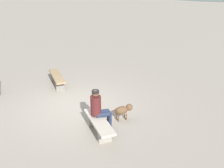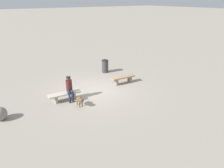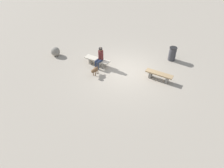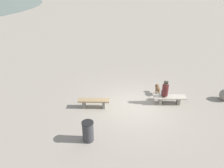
# 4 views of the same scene
# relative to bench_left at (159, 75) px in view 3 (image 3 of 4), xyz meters

# --- Properties ---
(ground) EXTENTS (210.00, 210.00, 0.06)m
(ground) POSITION_rel_bench_left_xyz_m (2.08, 0.01, -0.35)
(ground) COLOR #9E9384
(bench_left) EXTENTS (1.61, 0.49, 0.46)m
(bench_left) POSITION_rel_bench_left_xyz_m (0.00, 0.00, 0.00)
(bench_left) COLOR gray
(bench_left) RESTS_ON ground
(bench_right) EXTENTS (1.71, 0.58, 0.43)m
(bench_right) POSITION_rel_bench_left_xyz_m (3.96, 0.12, -0.01)
(bench_right) COLOR gray
(bench_right) RESTS_ON ground
(seated_person) EXTENTS (0.41, 0.64, 1.30)m
(seated_person) POSITION_rel_bench_left_xyz_m (3.69, 0.22, 0.41)
(seated_person) COLOR #511E1E
(seated_person) RESTS_ON ground
(dog) EXTENTS (0.29, 0.71, 0.52)m
(dog) POSITION_rel_bench_left_xyz_m (3.57, 1.15, 0.03)
(dog) COLOR brown
(dog) RESTS_ON ground
(trash_bin) EXTENTS (0.49, 0.49, 0.91)m
(trash_bin) POSITION_rel_bench_left_xyz_m (-0.21, -2.44, 0.13)
(trash_bin) COLOR #38383D
(trash_bin) RESTS_ON ground
(boulder) EXTENTS (0.74, 0.74, 0.61)m
(boulder) POSITION_rel_bench_left_xyz_m (7.05, 0.29, -0.02)
(boulder) COLOR gray
(boulder) RESTS_ON ground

